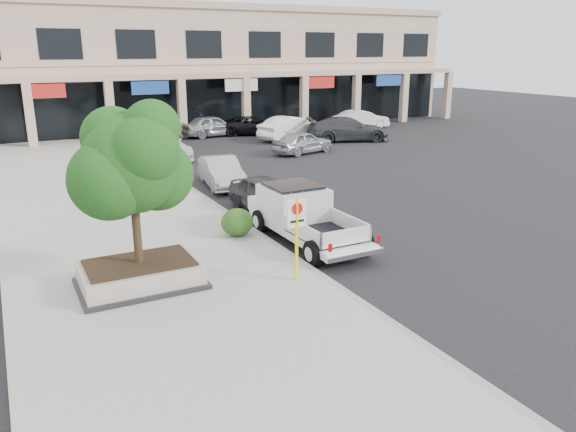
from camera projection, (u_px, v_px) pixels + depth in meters
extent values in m
plane|color=black|center=(365.00, 269.00, 16.41)|extent=(120.00, 120.00, 0.00)
cube|color=gray|center=(130.00, 236.00, 19.05)|extent=(8.00, 52.00, 0.15)
cube|color=gray|center=(237.00, 220.00, 20.80)|extent=(0.20, 52.00, 0.15)
cube|color=tan|center=(213.00, 69.00, 47.55)|extent=(40.00, 10.00, 9.00)
cube|color=tan|center=(211.00, 10.00, 46.19)|extent=(40.40, 10.40, 0.50)
cube|color=tan|center=(241.00, 75.00, 42.43)|extent=(40.00, 2.20, 0.35)
cube|color=tan|center=(447.00, 95.00, 51.20)|extent=(0.55, 0.55, 4.20)
cube|color=black|center=(237.00, 104.00, 43.98)|extent=(39.20, 0.08, 3.90)
cube|color=black|center=(141.00, 283.00, 14.88)|extent=(3.20, 2.20, 0.12)
cube|color=gray|center=(140.00, 273.00, 14.79)|extent=(3.00, 2.00, 0.50)
cube|color=black|center=(139.00, 263.00, 14.71)|extent=(2.70, 1.70, 0.06)
cylinder|color=#301E12|center=(136.00, 222.00, 14.38)|extent=(0.22, 0.22, 2.20)
sphere|color=#11380F|center=(131.00, 164.00, 13.95)|extent=(2.50, 2.50, 2.50)
sphere|color=#11380F|center=(157.00, 175.00, 14.63)|extent=(1.90, 1.90, 1.90)
sphere|color=#11380F|center=(113.00, 138.00, 14.07)|extent=(1.60, 1.60, 1.60)
cylinder|color=#FFEA0D|center=(297.00, 240.00, 14.93)|extent=(0.09, 0.09, 2.30)
cube|color=white|center=(297.00, 213.00, 14.72)|extent=(0.55, 0.03, 0.78)
cylinder|color=red|center=(297.00, 209.00, 14.66)|extent=(0.32, 0.02, 0.32)
ellipsoid|color=#1A3F12|center=(237.00, 222.00, 18.75)|extent=(1.10, 0.99, 0.93)
imported|color=#282A2D|center=(267.00, 195.00, 21.82)|extent=(1.95, 4.25, 1.41)
imported|color=#9EA0A6|center=(221.00, 172.00, 26.03)|extent=(2.04, 4.36, 1.38)
imported|color=silver|center=(161.00, 145.00, 32.79)|extent=(2.85, 5.60, 1.56)
imported|color=black|center=(141.00, 133.00, 37.12)|extent=(2.97, 6.07, 1.66)
imported|color=#95979C|center=(303.00, 142.00, 34.35)|extent=(4.35, 2.63, 1.38)
imported|color=white|center=(291.00, 128.00, 39.46)|extent=(5.31, 3.14, 1.65)
imported|color=#303335|center=(348.00, 129.00, 38.98)|extent=(6.09, 4.06, 1.64)
imported|color=black|center=(253.00, 125.00, 41.92)|extent=(5.36, 3.84, 1.36)
imported|color=gray|center=(213.00, 126.00, 40.93)|extent=(4.68, 2.21, 1.55)
imported|color=silver|center=(361.00, 120.00, 44.85)|extent=(4.55, 1.66, 1.49)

